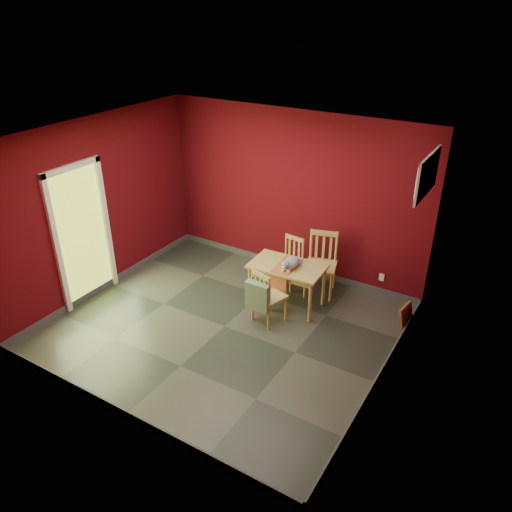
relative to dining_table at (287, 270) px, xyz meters
The scene contains 13 objects.
ground 1.23m from the dining_table, 116.34° to the right, with size 4.50×4.50×0.00m, color #2D342D.
room_shell 1.20m from the dining_table, 116.34° to the right, with size 4.50×4.50×4.50m.
doorway 3.08m from the dining_table, 153.25° to the right, with size 0.06×1.01×2.13m.
window 2.48m from the dining_table, ahead, with size 0.05×0.90×0.50m.
outlet_plate 1.55m from the dining_table, 42.37° to the left, with size 0.08×0.01×0.12m, color silver.
dining_table is the anchor object (origin of this frame).
table_runner 0.10m from the dining_table, 90.00° to the right, with size 0.30×0.59×0.29m.
chair_far_left 0.65m from the dining_table, 114.05° to the left, with size 0.42×0.42×0.80m.
chair_far_right 0.68m from the dining_table, 66.29° to the left, with size 0.57×0.57×0.99m.
chair_near 0.56m from the dining_table, 93.38° to the right, with size 0.49×0.49×0.84m.
tote_bag 0.74m from the dining_table, 95.35° to the right, with size 0.35×0.20×0.49m.
cat 0.21m from the dining_table, 18.59° to the right, with size 0.22×0.42×0.21m, color slate, non-canonical shape.
picture_frame 1.80m from the dining_table, 11.78° to the left, with size 0.16×0.36×0.35m.
Camera 1 is at (3.39, -4.74, 4.20)m, focal length 35.00 mm.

